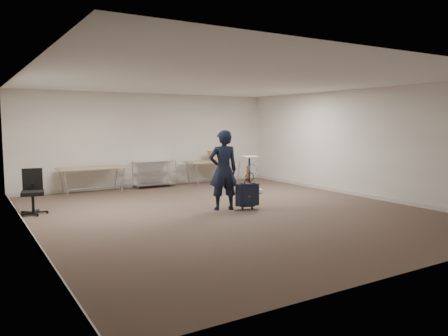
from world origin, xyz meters
TOP-DOWN VIEW (x-y plane):
  - ground at (0.00, 0.00)m, footprint 9.00×9.00m
  - room_shell at (0.00, 1.38)m, footprint 8.00×9.00m
  - folding_table_left at (-1.90, 3.95)m, footprint 1.80×0.75m
  - folding_table_right at (1.90, 3.95)m, footprint 1.80×0.75m
  - wire_shelf at (0.00, 4.20)m, footprint 1.22×0.47m
  - person at (0.02, 0.25)m, footprint 0.73×0.57m
  - suitcase at (0.49, -0.02)m, footprint 0.40×0.28m
  - office_chair at (-3.67, 1.94)m, footprint 0.58×0.58m
  - equipment_cart at (1.89, 1.90)m, footprint 0.65×0.65m
  - cardboard_box at (2.02, 4.05)m, footprint 0.43×0.34m

SIDE VIEW (x-z plane):
  - ground at x=0.00m, z-range 0.00..0.00m
  - room_shell at x=0.00m, z-range -4.45..4.55m
  - equipment_cart at x=1.89m, z-range -0.24..0.77m
  - office_chair at x=-3.67m, z-range -0.19..0.77m
  - suitcase at x=0.49m, z-range -0.16..0.83m
  - wire_shelf at x=0.00m, z-range 0.04..0.84m
  - folding_table_left at x=-1.90m, z-range 0.31..1.04m
  - folding_table_right at x=1.90m, z-range 0.31..1.04m
  - cardboard_box at x=2.02m, z-range 0.73..1.03m
  - person at x=0.02m, z-range 0.00..1.77m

